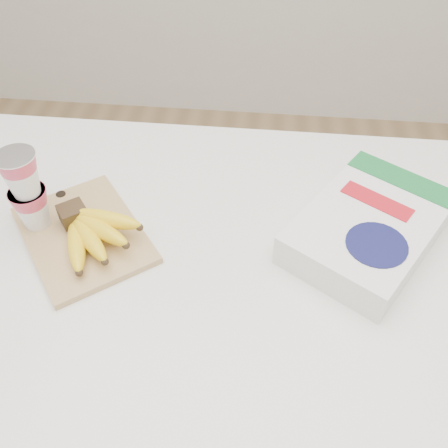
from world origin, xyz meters
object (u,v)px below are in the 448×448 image
object	(u,v)px
table	(188,387)
cereal_box	(369,228)
yogurt_stack	(26,189)
bananas	(91,231)
cutting_board	(83,235)

from	to	relation	value
table	cereal_box	world-z (taller)	cereal_box
yogurt_stack	cereal_box	size ratio (longest dim) A/B	0.44
bananas	yogurt_stack	xyz separation A→B (m)	(-0.12, 0.03, 0.06)
cutting_board	bananas	xyz separation A→B (m)	(0.03, -0.02, 0.03)
cutting_board	bananas	world-z (taller)	bananas
bananas	yogurt_stack	distance (m)	0.14
bananas	yogurt_stack	world-z (taller)	yogurt_stack
cutting_board	cereal_box	world-z (taller)	cereal_box
yogurt_stack	cereal_box	xyz separation A→B (m)	(0.62, 0.03, -0.07)
cereal_box	yogurt_stack	bearing A→B (deg)	-144.02
cutting_board	yogurt_stack	xyz separation A→B (m)	(-0.09, 0.01, 0.10)
table	bananas	world-z (taller)	bananas
bananas	yogurt_stack	bearing A→B (deg)	165.22
table	cereal_box	distance (m)	0.63
cutting_board	yogurt_stack	distance (m)	0.13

